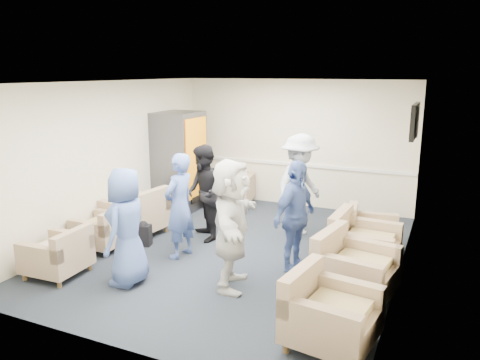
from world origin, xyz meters
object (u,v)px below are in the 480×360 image
at_px(vending_machine, 180,161).
at_px(person_mid_right, 295,217).
at_px(armchair_left_near, 59,256).
at_px(armchair_right_far, 369,234).
at_px(armchair_right_midnear, 351,270).
at_px(armchair_right_midfar, 361,246).
at_px(person_back_left, 204,193).
at_px(armchair_corner, 230,190).
at_px(armchair_left_mid, 104,231).
at_px(person_mid_left, 179,206).
at_px(person_back_right, 299,186).
at_px(person_front_left, 127,227).
at_px(armchair_left_far, 138,215).
at_px(armchair_right_near, 326,315).
at_px(person_front_right, 231,225).

xyz_separation_m(vending_machine, person_mid_right, (3.17, -2.03, -0.20)).
height_order(armchair_left_near, armchair_right_far, armchair_right_far).
height_order(armchair_right_midnear, armchair_right_midfar, armchair_right_midnear).
xyz_separation_m(armchair_right_midnear, person_back_left, (-2.75, 1.09, 0.46)).
height_order(armchair_right_far, person_mid_right, person_mid_right).
relative_size(armchair_right_far, armchair_corner, 0.84).
bearing_deg(armchair_left_mid, person_mid_left, 99.74).
bearing_deg(person_back_right, person_front_left, 166.09).
xyz_separation_m(armchair_right_midfar, person_back_left, (-2.70, 0.16, 0.47)).
xyz_separation_m(armchair_left_near, armchair_corner, (0.68, 4.19, 0.06)).
relative_size(armchair_left_near, armchair_right_midnear, 0.75).
distance_m(armchair_left_far, person_front_left, 2.01).
xyz_separation_m(armchair_right_midfar, person_mid_left, (-2.67, -0.67, 0.47)).
bearing_deg(armchair_right_near, person_back_right, 30.35).
bearing_deg(person_back_right, person_front_right, -170.08).
bearing_deg(person_back_right, armchair_right_near, -142.74).
xyz_separation_m(armchair_left_far, armchair_right_midfar, (3.88, 0.12, -0.00)).
bearing_deg(vending_machine, person_mid_right, -32.62).
distance_m(armchair_left_near, person_mid_left, 1.86).
bearing_deg(armchair_right_far, armchair_right_midnear, 173.90).
relative_size(person_mid_left, person_mid_right, 1.01).
distance_m(armchair_corner, vending_machine, 1.25).
relative_size(armchair_left_near, vending_machine, 0.39).
height_order(armchair_right_near, armchair_right_far, armchair_right_near).
bearing_deg(person_mid_right, armchair_left_far, 98.64).
height_order(person_back_left, person_mid_right, person_back_left).
bearing_deg(armchair_right_midfar, person_mid_right, 119.56).
height_order(armchair_left_far, person_mid_left, person_mid_left).
distance_m(armchair_right_near, person_mid_right, 1.99).
height_order(armchair_left_far, person_mid_right, person_mid_right).
distance_m(armchair_right_midfar, person_front_left, 3.37).
height_order(armchair_left_near, person_back_right, person_back_right).
xyz_separation_m(armchair_right_midnear, armchair_right_far, (-0.04, 1.62, -0.05)).
xyz_separation_m(armchair_right_near, person_front_left, (-2.86, 0.38, 0.46)).
height_order(armchair_left_mid, person_mid_left, person_mid_left).
bearing_deg(armchair_right_near, person_front_left, 90.58).
bearing_deg(person_front_left, armchair_left_near, -84.65).
relative_size(person_front_left, person_front_right, 0.92).
relative_size(armchair_left_near, armchair_right_far, 0.89).
bearing_deg(vending_machine, person_mid_left, -58.58).
xyz_separation_m(armchair_right_far, person_mid_left, (-2.68, -1.36, 0.51)).
relative_size(armchair_right_near, armchair_right_midnear, 0.94).
relative_size(armchair_left_mid, person_mid_right, 0.46).
distance_m(vending_machine, person_back_left, 1.97).
relative_size(person_front_left, person_back_right, 0.89).
height_order(person_back_left, person_back_right, person_back_right).
bearing_deg(armchair_right_midfar, person_front_left, 124.82).
bearing_deg(person_mid_left, person_back_left, -169.89).
xyz_separation_m(person_mid_left, person_mid_right, (1.80, 0.22, -0.01)).
bearing_deg(armchair_right_midfar, person_mid_left, 106.76).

